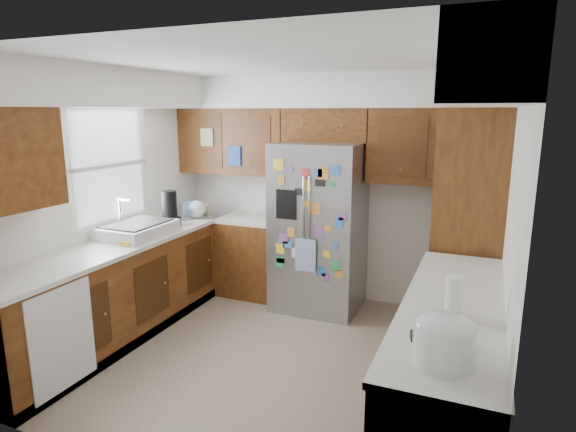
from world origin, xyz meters
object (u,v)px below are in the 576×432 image
object	(u,v)px
fridge	(319,227)
rice_cooker	(443,338)
pantry	(469,225)
paper_towel	(455,296)

from	to	relation	value
fridge	rice_cooker	world-z (taller)	fridge
fridge	rice_cooker	distance (m)	2.91
pantry	rice_cooker	xyz separation A→B (m)	(-0.00, -2.43, -0.02)
rice_cooker	paper_towel	bearing A→B (deg)	89.29
pantry	fridge	distance (m)	1.51
pantry	paper_towel	size ratio (longest dim) A/B	8.83
rice_cooker	pantry	bearing A→B (deg)	89.99
pantry	rice_cooker	distance (m)	2.43
pantry	paper_towel	world-z (taller)	pantry
pantry	paper_towel	xyz separation A→B (m)	(0.01, -1.82, -0.03)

